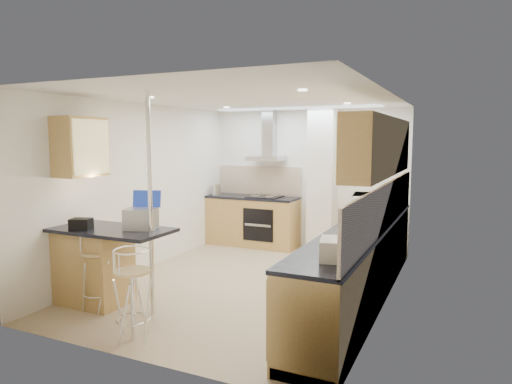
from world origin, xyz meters
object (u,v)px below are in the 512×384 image
at_px(bar_stool_end, 133,294).
at_px(bread_bin, 336,249).
at_px(laptop, 141,219).
at_px(bar_stool_near, 97,272).
at_px(microwave, 368,205).

bearing_deg(bar_stool_end, bread_bin, -41.00).
relative_size(laptop, bar_stool_end, 0.38).
height_order(bar_stool_near, bar_stool_end, bar_stool_end).
bearing_deg(bar_stool_end, microwave, 4.59).
bearing_deg(bread_bin, laptop, 160.24).
xyz_separation_m(bar_stool_near, bread_bin, (2.79, -0.01, 0.56)).
xyz_separation_m(microwave, bar_stool_near, (-2.60, -2.34, -0.62)).
relative_size(microwave, bread_bin, 1.61).
distance_m(microwave, bread_bin, 2.36).
height_order(laptop, bread_bin, laptop).
bearing_deg(bar_stool_near, microwave, 23.14).
distance_m(microwave, laptop, 3.00).
relative_size(laptop, bread_bin, 0.99).
bearing_deg(bread_bin, microwave, 82.01).
bearing_deg(laptop, bread_bin, -26.79).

